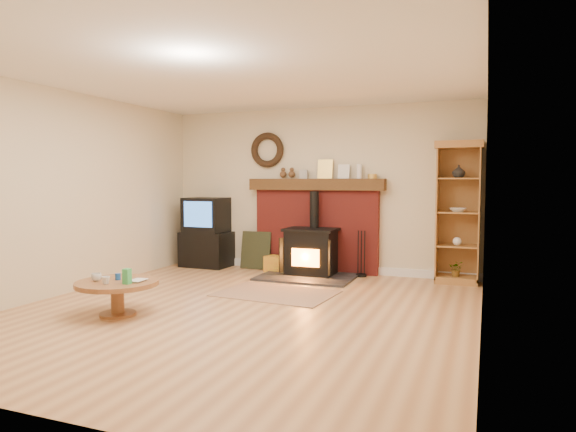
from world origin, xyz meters
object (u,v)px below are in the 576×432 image
at_px(tv_unit, 206,234).
at_px(curio_cabinet, 458,212).
at_px(coffee_table, 117,287).
at_px(wood_stove, 310,253).

xyz_separation_m(tv_unit, curio_cabinet, (4.02, 0.09, 0.44)).
bearing_deg(curio_cabinet, coffee_table, -135.91).
xyz_separation_m(wood_stove, tv_unit, (-1.92, 0.20, 0.20)).
height_order(curio_cabinet, coffee_table, curio_cabinet).
xyz_separation_m(tv_unit, coffee_table, (0.72, -3.12, -0.25)).
height_order(wood_stove, curio_cabinet, curio_cabinet).
relative_size(tv_unit, coffee_table, 1.33).
bearing_deg(coffee_table, wood_stove, 67.63).
distance_m(wood_stove, curio_cabinet, 2.22).
distance_m(tv_unit, coffee_table, 3.21).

